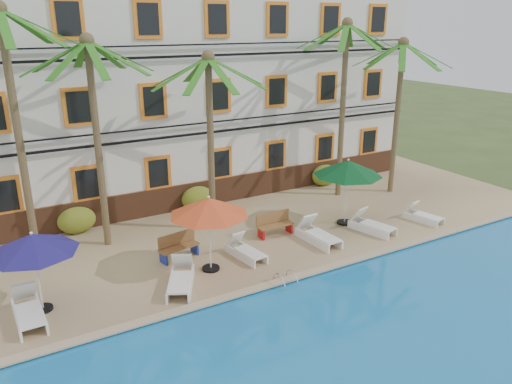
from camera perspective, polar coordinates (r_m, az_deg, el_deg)
ground at (r=17.54m, az=1.76°, el=-9.57°), size 100.00×100.00×0.00m
pool_deck at (r=21.48m, az=-5.27°, el=-3.72°), size 30.00×12.00×0.25m
pool_coping at (r=16.74m, az=3.41°, el=-9.99°), size 30.00×0.35×0.06m
hotel_building at (r=24.64m, az=-10.64°, el=11.64°), size 25.40×6.44×10.22m
palm_a at (r=18.01m, az=-25.96°, el=8.96°), size 4.49×4.49×8.75m
palm_b at (r=18.66m, az=-17.97°, el=8.46°), size 4.49×4.49×7.77m
palm_c at (r=19.47m, az=-5.30°, el=8.55°), size 4.49×4.49×7.11m
palm_d at (r=23.82m, az=10.01°, el=11.91°), size 4.49×4.49×8.29m
palm_e at (r=24.97m, az=16.01°, el=10.67°), size 4.49×4.49×7.45m
shrub_left at (r=21.30m, az=-19.81°, el=-3.05°), size 1.50×0.90×1.10m
shrub_mid at (r=22.65m, az=-6.71°, el=-0.71°), size 1.50×0.90×1.10m
shrub_right at (r=26.14m, az=7.84°, el=1.93°), size 1.50×0.90×1.10m
umbrella_blue at (r=15.53m, az=-24.15°, el=-5.41°), size 2.53×2.53×2.53m
umbrella_red at (r=16.55m, az=-5.40°, el=-1.71°), size 2.70×2.70×2.70m
umbrella_green at (r=20.70m, az=10.46°, el=2.68°), size 2.85×2.85×2.85m
lounger_a at (r=15.97m, az=-24.58°, el=-12.21°), size 0.77×2.06×0.97m
lounger_b at (r=16.39m, az=-8.59°, el=-9.74°), size 1.58×2.14×0.96m
lounger_c at (r=18.14m, az=-1.22°, el=-6.69°), size 0.89×1.86×0.85m
lounger_d at (r=19.49m, az=7.03°, el=-4.81°), size 0.85×2.10×0.98m
lounger_e at (r=20.82m, az=13.05°, el=-3.65°), size 1.15×2.03×0.91m
lounger_f at (r=22.49m, az=18.50°, el=-2.55°), size 0.94×1.76×0.79m
bench_left at (r=18.25m, az=-8.92°, el=-6.08°), size 1.56×0.73×0.93m
bench_right at (r=19.93m, az=2.11°, el=-3.64°), size 1.51×0.49×0.93m
pool_ladder at (r=16.65m, az=3.41°, el=-10.28°), size 0.54×0.74×0.74m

